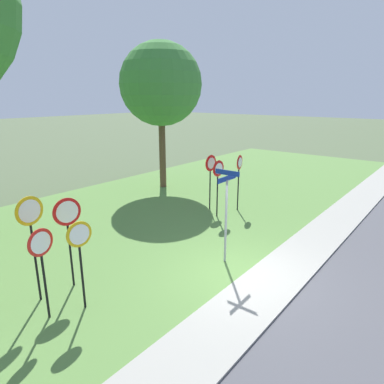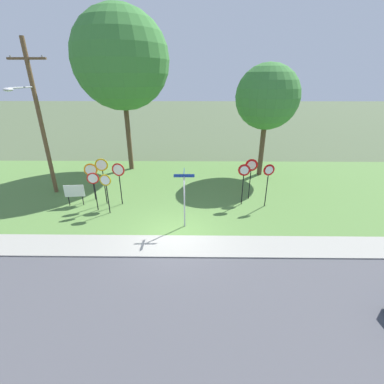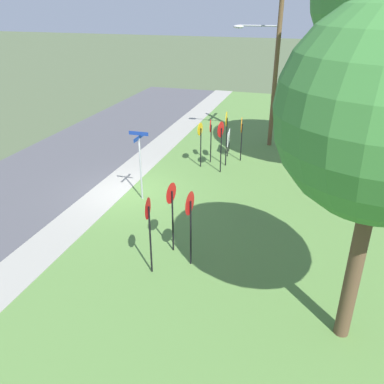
{
  "view_description": "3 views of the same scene",
  "coord_description": "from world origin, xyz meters",
  "views": [
    {
      "loc": [
        -7.68,
        -4.3,
        5.01
      ],
      "look_at": [
        1.17,
        2.79,
        1.79
      ],
      "focal_mm": 31.57,
      "sensor_mm": 36.0,
      "label": 1
    },
    {
      "loc": [
        0.93,
        -10.37,
        6.79
      ],
      "look_at": [
        0.77,
        2.79,
        1.06
      ],
      "focal_mm": 24.42,
      "sensor_mm": 36.0,
      "label": 2
    },
    {
      "loc": [
        14.14,
        7.31,
        7.58
      ],
      "look_at": [
        1.18,
        3.3,
        1.03
      ],
      "focal_mm": 37.36,
      "sensor_mm": 36.0,
      "label": 3
    }
  ],
  "objects": [
    {
      "name": "ground_plane",
      "position": [
        0.0,
        0.0,
        0.0
      ],
      "size": [
        160.0,
        160.0,
        0.0
      ],
      "primitive_type": "plane",
      "color": "#4C5B3D"
    },
    {
      "name": "road_asphalt",
      "position": [
        0.0,
        -4.8,
        0.01
      ],
      "size": [
        44.0,
        6.4,
        0.01
      ],
      "primitive_type": "cube",
      "color": "#4C4C51",
      "rests_on": "ground_plane"
    },
    {
      "name": "sidewalk_strip",
      "position": [
        0.0,
        -0.8,
        0.03
      ],
      "size": [
        44.0,
        1.6,
        0.06
      ],
      "primitive_type": "cube",
      "color": "#99968C",
      "rests_on": "ground_plane"
    },
    {
      "name": "grass_median",
      "position": [
        0.0,
        6.0,
        0.02
      ],
      "size": [
        44.0,
        12.0,
        0.04
      ],
      "primitive_type": "cube",
      "color": "#567F3D",
      "rests_on": "ground_plane"
    },
    {
      "name": "stop_sign_near_left",
      "position": [
        -3.71,
        2.2,
        1.64
      ],
      "size": [
        0.62,
        0.12,
        2.24
      ],
      "rotation": [
        0.0,
        0.0,
        -0.11
      ],
      "color": "black",
      "rests_on": "grass_median"
    },
    {
      "name": "stop_sign_near_right",
      "position": [
        -5.12,
        3.95,
        1.7
      ],
      "size": [
        0.76,
        0.14,
        2.28
      ],
      "rotation": [
        0.0,
        0.0,
        0.15
      ],
      "color": "black",
      "rests_on": "grass_median"
    },
    {
      "name": "stop_sign_far_left",
      "position": [
        -3.32,
        3.31,
        1.86
      ],
      "size": [
        0.73,
        0.14,
        2.5
      ],
      "rotation": [
        0.0,
        0.0,
        -0.16
      ],
      "color": "black",
      "rests_on": "grass_median"
    },
    {
      "name": "stop_sign_far_center",
      "position": [
        -4.23,
        3.36,
        2.03
      ],
      "size": [
        0.71,
        0.12,
        2.74
      ],
      "rotation": [
        0.0,
        0.0,
        0.12
      ],
      "color": "black",
      "rests_on": "grass_median"
    },
    {
      "name": "stop_sign_far_right",
      "position": [
        -4.47,
        2.52,
        1.63
      ],
      "size": [
        0.63,
        0.14,
        2.22
      ],
      "rotation": [
        0.0,
        0.0,
        0.18
      ],
      "color": "black",
      "rests_on": "grass_median"
    },
    {
      "name": "yield_sign_near_left",
      "position": [
        4.96,
        3.15,
        1.9
      ],
      "size": [
        0.64,
        0.13,
        2.52
      ],
      "rotation": [
        0.0,
        0.0,
        0.15
      ],
      "color": "black",
      "rests_on": "grass_median"
    },
    {
      "name": "yield_sign_near_right",
      "position": [
        4.22,
        4.17,
        1.91
      ],
      "size": [
        0.73,
        0.11,
        2.51
      ],
      "rotation": [
        0.0,
        0.0,
        -0.07
      ],
      "color": "black",
      "rests_on": "grass_median"
    },
    {
      "name": "yield_sign_far_left",
      "position": [
        3.66,
        3.38,
        1.85
      ],
      "size": [
        0.68,
        0.12,
        2.44
      ],
      "rotation": [
        0.0,
        0.0,
        -0.12
      ],
      "color": "black",
      "rests_on": "grass_median"
    },
    {
      "name": "street_name_post",
      "position": [
        0.43,
        0.88,
        1.78
      ],
      "size": [
        0.96,
        0.82,
        2.91
      ],
      "rotation": [
        0.0,
        0.0,
        0.01
      ],
      "color": "#9EA0A8",
      "rests_on": "grass_median"
    },
    {
      "name": "utility_pole",
      "position": [
        -8.07,
        4.92,
        4.79
      ],
      "size": [
        2.1,
        2.52,
        8.79
      ],
      "color": "brown",
      "rests_on": "grass_median"
    },
    {
      "name": "notice_board",
      "position": [
        -5.92,
        3.15,
        0.87
      ],
      "size": [
        1.1,
        0.16,
        1.25
      ],
      "rotation": [
        0.0,
        0.0,
        0.12
      ],
      "color": "black",
      "rests_on": "grass_median"
    },
    {
      "name": "oak_tree_left",
      "position": [
        -4.25,
        9.9,
        7.96
      ],
      "size": [
        6.75,
        6.75,
        11.31
      ],
      "color": "brown",
      "rests_on": "grass_median"
    },
    {
      "name": "oak_tree_right",
      "position": [
        5.87,
        8.67,
        5.61
      ],
      "size": [
        4.37,
        4.37,
        7.78
      ],
      "color": "brown",
      "rests_on": "grass_median"
    }
  ]
}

